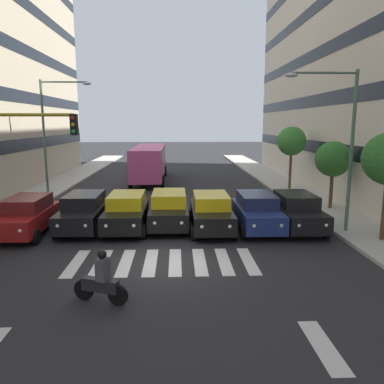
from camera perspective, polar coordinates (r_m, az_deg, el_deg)
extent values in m
plane|color=#262628|center=(14.21, -4.37, -10.39)|extent=(180.00, 180.00, 0.00)
cube|color=beige|center=(35.23, 24.14, 22.87)|extent=(8.86, 27.50, 26.38)
cube|color=black|center=(34.31, 22.93, 6.62)|extent=(8.90, 27.54, 0.90)
cube|color=black|center=(34.30, 23.32, 12.12)|extent=(8.90, 27.54, 0.90)
cube|color=black|center=(34.61, 23.72, 17.57)|extent=(8.90, 27.54, 0.90)
cube|color=black|center=(35.23, 24.14, 22.87)|extent=(8.90, 27.54, 0.90)
cube|color=silver|center=(14.43, 8.42, -10.12)|extent=(0.45, 2.80, 0.01)
cube|color=silver|center=(14.30, 4.82, -10.24)|extent=(0.45, 2.80, 0.01)
cube|color=silver|center=(14.22, 1.16, -10.33)|extent=(0.45, 2.80, 0.01)
cube|color=silver|center=(14.19, -2.53, -10.37)|extent=(0.45, 2.80, 0.01)
cube|color=silver|center=(14.23, -6.22, -10.37)|extent=(0.45, 2.80, 0.01)
cube|color=silver|center=(14.32, -9.87, -10.33)|extent=(0.45, 2.80, 0.01)
cube|color=silver|center=(14.46, -13.46, -10.25)|extent=(0.45, 2.80, 0.01)
cube|color=silver|center=(14.66, -16.97, -10.14)|extent=(0.45, 2.80, 0.01)
cube|color=silver|center=(9.82, 19.03, -20.94)|extent=(0.50, 2.20, 0.01)
cube|color=black|center=(18.74, 15.34, -3.32)|extent=(1.80, 4.40, 0.80)
cube|color=black|center=(18.78, 15.26, -1.10)|extent=(1.58, 2.46, 0.60)
cylinder|color=black|center=(17.82, 19.46, -5.58)|extent=(0.22, 0.64, 0.64)
cylinder|color=black|center=(17.24, 13.86, -5.81)|extent=(0.22, 0.64, 0.64)
cylinder|color=black|center=(20.45, 16.48, -3.40)|extent=(0.22, 0.64, 0.64)
cylinder|color=black|center=(19.95, 11.57, -3.52)|extent=(0.22, 0.64, 0.64)
sphere|color=white|center=(16.95, 19.40, -4.69)|extent=(0.18, 0.18, 0.18)
sphere|color=white|center=(16.56, 15.68, -4.83)|extent=(0.18, 0.18, 0.18)
cube|color=navy|center=(18.29, 9.69, -3.43)|extent=(1.80, 4.40, 0.80)
cube|color=#1D2547|center=(18.33, 9.63, -1.15)|extent=(1.58, 2.46, 0.60)
cylinder|color=black|center=(17.24, 13.59, -5.79)|extent=(0.22, 0.64, 0.64)
cylinder|color=black|center=(16.84, 7.65, -5.97)|extent=(0.22, 0.64, 0.64)
cylinder|color=black|center=(19.95, 11.33, -3.51)|extent=(0.22, 0.64, 0.64)
cylinder|color=black|center=(19.61, 6.20, -3.61)|extent=(0.22, 0.64, 0.64)
sphere|color=white|center=(16.38, 13.22, -4.88)|extent=(0.18, 0.18, 0.18)
sphere|color=white|center=(16.11, 9.26, -4.99)|extent=(0.18, 0.18, 0.18)
cube|color=black|center=(17.92, 2.89, -3.57)|extent=(1.80, 4.40, 0.80)
cube|color=yellow|center=(17.96, 2.85, -1.25)|extent=(1.58, 2.46, 0.60)
cylinder|color=black|center=(16.74, 6.41, -6.05)|extent=(0.22, 0.64, 0.64)
cylinder|color=black|center=(16.57, 0.21, -6.15)|extent=(0.22, 0.64, 0.64)
cylinder|color=black|center=(19.52, 5.13, -3.66)|extent=(0.22, 0.64, 0.64)
cylinder|color=black|center=(19.37, -0.17, -3.72)|extent=(0.22, 0.64, 0.64)
sphere|color=white|center=(15.90, 5.66, -5.12)|extent=(0.18, 0.18, 0.18)
sphere|color=white|center=(15.78, 1.50, -5.18)|extent=(0.18, 0.18, 0.18)
cube|color=black|center=(18.49, -3.45, -3.15)|extent=(1.80, 4.40, 0.80)
cube|color=yellow|center=(18.53, -3.46, -0.90)|extent=(1.58, 2.46, 0.60)
cylinder|color=black|center=(17.18, -0.51, -5.55)|extent=(0.22, 0.64, 0.64)
cylinder|color=black|center=(17.23, -6.54, -5.58)|extent=(0.22, 0.64, 0.64)
cylinder|color=black|center=(19.99, -0.77, -3.28)|extent=(0.22, 0.64, 0.64)
cylinder|color=black|center=(20.03, -5.93, -3.31)|extent=(0.22, 0.64, 0.64)
sphere|color=white|center=(16.38, -1.57, -4.61)|extent=(0.18, 0.18, 0.18)
sphere|color=white|center=(16.41, -5.61, -4.63)|extent=(0.18, 0.18, 0.18)
cube|color=black|center=(18.27, -9.76, -3.45)|extent=(1.80, 4.40, 0.80)
cube|color=yellow|center=(18.31, -9.75, -1.17)|extent=(1.58, 2.46, 0.60)
cylinder|color=black|center=(16.88, -7.30, -5.93)|extent=(0.22, 0.64, 0.64)
cylinder|color=black|center=(17.13, -13.34, -5.89)|extent=(0.22, 0.64, 0.64)
cylinder|color=black|center=(19.67, -6.58, -3.57)|extent=(0.22, 0.64, 0.64)
cylinder|color=black|center=(19.89, -11.77, -3.57)|extent=(0.22, 0.64, 0.64)
sphere|color=white|center=(16.11, -8.71, -4.98)|extent=(0.18, 0.18, 0.18)
sphere|color=white|center=(16.28, -12.75, -4.96)|extent=(0.18, 0.18, 0.18)
cube|color=black|center=(18.72, -15.86, -3.36)|extent=(1.80, 4.40, 0.80)
cube|color=black|center=(18.77, -15.82, -1.14)|extent=(1.58, 2.46, 0.60)
cylinder|color=black|center=(17.26, -13.99, -5.79)|extent=(0.22, 0.64, 0.64)
cylinder|color=black|center=(17.71, -19.73, -5.69)|extent=(0.22, 0.64, 0.64)
cylinder|color=black|center=(20.01, -12.33, -3.51)|extent=(0.22, 0.64, 0.64)
cylinder|color=black|center=(20.40, -17.33, -3.48)|extent=(0.22, 0.64, 0.64)
sphere|color=white|center=(16.54, -15.65, -4.84)|extent=(0.18, 0.18, 0.18)
sphere|color=white|center=(16.85, -19.47, -4.78)|extent=(0.18, 0.18, 0.18)
cube|color=maroon|center=(18.81, -23.52, -3.77)|extent=(1.80, 4.40, 0.80)
cube|color=maroon|center=(18.85, -23.45, -1.55)|extent=(1.58, 2.46, 0.60)
cylinder|color=black|center=(17.28, -22.35, -6.25)|extent=(0.22, 0.64, 0.64)
cylinder|color=black|center=(19.94, -19.53, -3.92)|extent=(0.22, 0.64, 0.64)
cylinder|color=black|center=(20.54, -24.34, -3.84)|extent=(0.22, 0.64, 0.64)
sphere|color=white|center=(16.65, -24.33, -5.29)|extent=(0.18, 0.18, 0.18)
cube|color=#DB5193|center=(33.46, -6.40, 4.63)|extent=(2.50, 10.50, 2.50)
cube|color=black|center=(33.41, -6.42, 5.57)|extent=(2.52, 9.87, 0.80)
cylinder|color=black|center=(29.90, -4.45, 1.58)|extent=(0.28, 1.00, 1.00)
cylinder|color=black|center=(30.10, -9.21, 1.54)|extent=(0.28, 1.00, 1.00)
cylinder|color=black|center=(36.66, -4.06, 3.19)|extent=(0.28, 1.00, 1.00)
cylinder|color=black|center=(36.82, -7.96, 3.15)|extent=(0.28, 1.00, 1.00)
cylinder|color=black|center=(11.69, -15.88, -13.89)|extent=(0.60, 0.31, 0.60)
cylinder|color=black|center=(11.14, -11.03, -14.91)|extent=(0.60, 0.31, 0.60)
cube|color=#232328|center=(11.32, -13.57, -13.39)|extent=(1.11, 0.62, 0.36)
cube|color=#4C4C51|center=(11.08, -13.22, -11.20)|extent=(0.39, 0.44, 0.64)
sphere|color=black|center=(10.93, -13.32, -9.05)|extent=(0.26, 0.26, 0.26)
cylinder|color=#AD991E|center=(15.30, -24.86, 10.44)|extent=(4.10, 0.12, 0.12)
cube|color=black|center=(14.65, -17.23, 9.60)|extent=(0.24, 0.28, 0.76)
sphere|color=red|center=(14.51, -17.43, 10.54)|extent=(0.14, 0.14, 0.14)
sphere|color=orange|center=(14.51, -17.38, 9.59)|extent=(0.14, 0.14, 0.14)
sphere|color=green|center=(14.51, -17.33, 8.65)|extent=(0.14, 0.14, 0.14)
cylinder|color=#4C6B56|center=(18.38, 22.75, 5.43)|extent=(0.16, 0.16, 7.11)
cylinder|color=#4C6B56|center=(17.90, 19.22, 16.49)|extent=(2.85, 0.10, 0.10)
ellipsoid|color=#B7BCC1|center=(17.44, 14.65, 16.57)|extent=(0.56, 0.28, 0.20)
cylinder|color=#4C6B56|center=(27.42, -21.23, 7.42)|extent=(0.16, 0.16, 7.64)
cylinder|color=#4C6B56|center=(27.08, -18.66, 15.34)|extent=(2.98, 0.10, 0.10)
ellipsoid|color=#B7BCC1|center=(26.71, -15.46, 15.36)|extent=(0.56, 0.28, 0.20)
cylinder|color=#513823|center=(23.39, 20.10, 0.45)|extent=(0.20, 0.20, 2.23)
sphere|color=#2D6B28|center=(23.17, 20.36, 4.65)|extent=(2.02, 2.02, 2.02)
cylinder|color=#513823|center=(29.48, 14.49, 3.32)|extent=(0.20, 0.20, 2.90)
sphere|color=#387F33|center=(29.31, 14.67, 7.38)|extent=(2.13, 2.13, 2.13)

